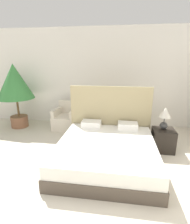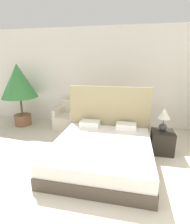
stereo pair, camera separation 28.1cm
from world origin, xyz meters
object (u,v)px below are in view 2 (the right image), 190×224
(bed, at_px, (103,149))
(table_lamp, at_px, (164,117))
(armchair_near_window_left, at_px, (67,120))
(nightstand, at_px, (162,142))
(potted_palm, at_px, (19,84))
(armchair_near_window_right, at_px, (100,122))

(bed, relative_size, table_lamp, 4.00)
(bed, bearing_deg, armchair_near_window_left, 130.05)
(armchair_near_window_left, relative_size, nightstand, 1.60)
(potted_palm, xyz_separation_m, table_lamp, (4.00, -0.90, -0.48))
(potted_palm, distance_m, nightstand, 4.25)
(potted_palm, height_order, nightstand, potted_palm)
(potted_palm, distance_m, table_lamp, 4.13)
(bed, xyz_separation_m, potted_palm, (-2.80, 1.55, 1.02))
(bed, relative_size, nightstand, 3.95)
(bed, xyz_separation_m, armchair_near_window_left, (-1.33, 1.58, -0.01))
(bed, distance_m, potted_palm, 3.37)
(table_lamp, bearing_deg, armchair_near_window_left, 159.79)
(armchair_near_window_left, distance_m, armchair_near_window_right, 1.00)
(armchair_near_window_left, bearing_deg, armchair_near_window_right, 5.36)
(potted_palm, bearing_deg, bed, -28.97)
(bed, distance_m, armchair_near_window_right, 1.62)
(armchair_near_window_left, xyz_separation_m, table_lamp, (2.52, -0.93, 0.55))
(bed, relative_size, armchair_near_window_right, 2.48)
(armchair_near_window_right, relative_size, table_lamp, 1.62)
(armchair_near_window_left, xyz_separation_m, potted_palm, (-1.47, -0.03, 1.03))
(armchair_near_window_right, relative_size, potted_palm, 0.43)
(potted_palm, bearing_deg, table_lamp, -12.68)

